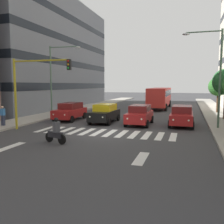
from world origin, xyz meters
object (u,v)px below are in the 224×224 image
object	(u,v)px
street_lamp_left	(214,69)
motorcycle_with_rider	(56,133)
car_3	(70,111)
traffic_light_gantry	(31,82)
car_1	(140,115)
bus_behind_traffic	(160,96)
street_tree_2	(218,87)
car_2	(105,113)
pedestrian_waiting	(3,115)
car_0	(182,116)
street_lamp_right	(56,73)

from	to	relation	value
street_lamp_left	motorcycle_with_rider	bearing A→B (deg)	39.60
car_3	traffic_light_gantry	bearing A→B (deg)	86.68
car_1	car_3	bearing A→B (deg)	-5.82
bus_behind_traffic	car_1	bearing A→B (deg)	90.00
car_3	street_tree_2	bearing A→B (deg)	-144.84
motorcycle_with_rider	traffic_light_gantry	xyz separation A→B (m)	(3.96, -3.29, 3.10)
car_2	bus_behind_traffic	world-z (taller)	bus_behind_traffic
car_1	bus_behind_traffic	xyz separation A→B (m)	(0.00, -15.66, 0.97)
street_tree_2	street_lamp_left	bearing A→B (deg)	82.40
bus_behind_traffic	pedestrian_waiting	world-z (taller)	bus_behind_traffic
car_0	street_lamp_left	bearing A→B (deg)	156.55
car_2	street_lamp_left	distance (m)	10.02
street_tree_2	pedestrian_waiting	bearing A→B (deg)	41.13
car_2	traffic_light_gantry	world-z (taller)	traffic_light_gantry
car_0	bus_behind_traffic	xyz separation A→B (m)	(3.56, -15.27, 0.97)
car_1	street_lamp_right	distance (m)	10.26
pedestrian_waiting	street_lamp_left	bearing A→B (deg)	-165.98
car_3	car_2	bearing A→B (deg)	171.79
bus_behind_traffic	street_lamp_left	xyz separation A→B (m)	(-5.88, 16.27, 2.90)
car_3	motorcycle_with_rider	bearing A→B (deg)	111.68
car_0	car_3	size ratio (longest dim) A/B	1.00
traffic_light_gantry	street_tree_2	size ratio (longest dim) A/B	1.29
street_tree_2	traffic_light_gantry	bearing A→B (deg)	47.18
street_lamp_right	car_3	bearing A→B (deg)	151.62
car_3	pedestrian_waiting	distance (m)	6.42
motorcycle_with_rider	traffic_light_gantry	world-z (taller)	traffic_light_gantry
bus_behind_traffic	car_2	bearing A→B (deg)	77.90
car_2	motorcycle_with_rider	bearing A→B (deg)	88.65
car_2	car_3	distance (m)	3.87
street_tree_2	car_1	bearing A→B (deg)	55.96
car_3	street_lamp_right	size ratio (longest dim) A/B	0.60
car_3	street_lamp_left	distance (m)	13.66
car_1	traffic_light_gantry	world-z (taller)	traffic_light_gantry
street_tree_2	car_3	bearing A→B (deg)	35.16
car_0	motorcycle_with_rider	bearing A→B (deg)	51.12
bus_behind_traffic	pedestrian_waiting	distance (m)	22.97
car_0	motorcycle_with_rider	xyz separation A→B (m)	(7.09, 8.79, -0.24)
car_2	street_tree_2	bearing A→B (deg)	-134.82
car_1	motorcycle_with_rider	distance (m)	9.10
street_lamp_left	street_lamp_right	distance (m)	15.42
street_lamp_right	street_tree_2	size ratio (longest dim) A/B	1.72
motorcycle_with_rider	street_tree_2	distance (m)	22.42
bus_behind_traffic	street_lamp_right	distance (m)	16.86
car_1	bus_behind_traffic	distance (m)	15.69
car_2	bus_behind_traffic	size ratio (longest dim) A/B	0.42
traffic_light_gantry	street_lamp_left	world-z (taller)	street_lamp_left
bus_behind_traffic	traffic_light_gantry	size ratio (longest dim) A/B	1.91
car_2	street_tree_2	size ratio (longest dim) A/B	1.04
street_lamp_right	street_tree_2	distance (m)	19.12
car_2	traffic_light_gantry	bearing A→B (deg)	51.72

